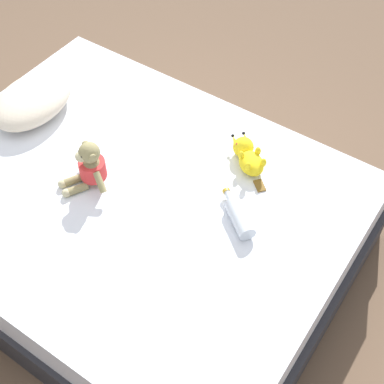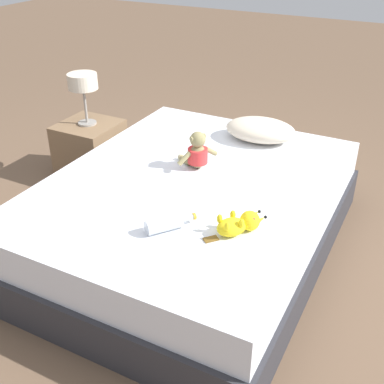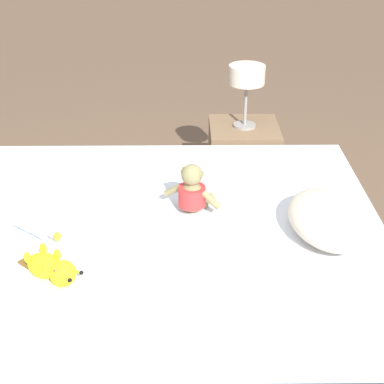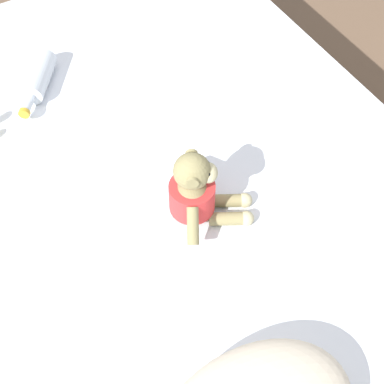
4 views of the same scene
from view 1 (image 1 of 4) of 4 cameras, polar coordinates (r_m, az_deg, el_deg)
name	(u,v)px [view 1 (image 1 of 4)]	position (r m, az deg, el deg)	size (l,w,h in m)	color
ground_plane	(136,248)	(2.89, -5.84, -5.81)	(16.00, 16.00, 0.00)	brown
bed	(132,221)	(2.70, -6.23, -3.05)	(1.59, 2.05, 0.47)	#2D2D33
pillow	(33,100)	(2.94, -16.29, 9.18)	(0.51, 0.38, 0.15)	beige
plush_monkey	(90,167)	(2.51, -10.60, 2.57)	(0.24, 0.26, 0.24)	#8E8456
plush_yellow_creature	(248,156)	(2.59, 5.85, 3.75)	(0.25, 0.29, 0.10)	yellow
glass_bottle	(239,217)	(2.36, 4.94, -2.65)	(0.20, 0.24, 0.07)	silver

